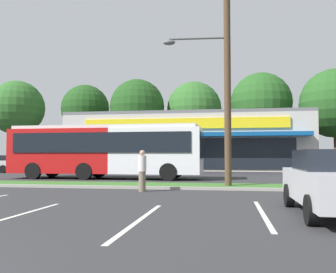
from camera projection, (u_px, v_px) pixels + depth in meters
grass_median at (126, 185)px, 17.21m from camera, size 56.00×2.20×0.12m
curb_lip at (118, 187)px, 16.01m from camera, size 56.00×0.24×0.12m
parking_stripe_1 at (11, 217)px, 8.61m from camera, size 0.12×4.80×0.01m
parking_stripe_2 at (140, 220)px, 8.27m from camera, size 0.12×4.80×0.01m
parking_stripe_3 at (263, 214)px, 9.15m from camera, size 0.12×4.80×0.01m
storefront_building at (190, 142)px, 38.39m from camera, size 23.06×12.29×5.52m
tree_far_left at (17, 108)px, 49.23m from camera, size 7.20×7.20×11.35m
tree_left at (85, 109)px, 51.60m from camera, size 6.64×6.64×11.25m
tree_mid_left at (137, 107)px, 47.52m from camera, size 7.00×7.00×11.19m
tree_mid at (194, 109)px, 48.07m from camera, size 7.06×7.06×10.99m
tree_mid_right at (261, 103)px, 47.99m from camera, size 7.91×7.91×12.15m
tree_right at (335, 103)px, 43.54m from camera, size 8.14×8.14×11.63m
utility_pole at (224, 75)px, 16.43m from camera, size 3.03×2.40×9.30m
city_bus at (106, 150)px, 22.75m from camera, size 11.92×2.85×3.25m
car_1 at (335, 182)px, 8.95m from camera, size 1.95×4.56×1.59m
car_2 at (162, 164)px, 29.22m from camera, size 4.48×1.91×1.47m
pedestrian_by_pole at (142, 171)px, 14.74m from camera, size 0.33×0.33×1.65m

